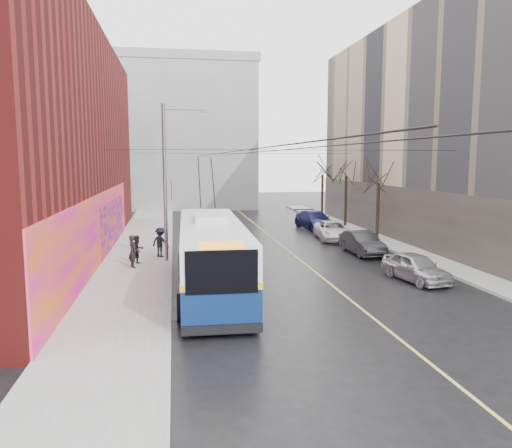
{
  "coord_description": "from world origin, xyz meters",
  "views": [
    {
      "loc": [
        -5.81,
        -18.6,
        5.95
      ],
      "look_at": [
        -1.57,
        7.1,
        2.55
      ],
      "focal_mm": 35.0,
      "sensor_mm": 36.0,
      "label": 1
    }
  ],
  "objects_px": {
    "following_car": "(208,227)",
    "streetlight_pole": "(168,179)",
    "parked_car_a": "(416,267)",
    "pedestrian_c": "(160,242)",
    "tree_near": "(379,172)",
    "parked_car_d": "(315,220)",
    "pedestrian_b": "(138,250)",
    "tree_far": "(323,167)",
    "parked_car_c": "(333,230)",
    "tree_mid": "(346,167)",
    "trolleybus": "(212,254)",
    "parked_car_b": "(362,243)",
    "pedestrian_a": "(133,251)"
  },
  "relations": [
    {
      "from": "parked_car_a",
      "to": "pedestrian_c",
      "type": "bearing_deg",
      "value": 139.56
    },
    {
      "from": "trolleybus",
      "to": "pedestrian_c",
      "type": "distance_m",
      "value": 8.12
    },
    {
      "from": "streetlight_pole",
      "to": "following_car",
      "type": "relative_size",
      "value": 1.88
    },
    {
      "from": "tree_far",
      "to": "parked_car_b",
      "type": "height_order",
      "value": "tree_far"
    },
    {
      "from": "following_car",
      "to": "streetlight_pole",
      "type": "bearing_deg",
      "value": -104.06
    },
    {
      "from": "streetlight_pole",
      "to": "parked_car_c",
      "type": "relative_size",
      "value": 1.84
    },
    {
      "from": "parked_car_b",
      "to": "following_car",
      "type": "distance_m",
      "value": 12.45
    },
    {
      "from": "pedestrian_c",
      "to": "parked_car_d",
      "type": "bearing_deg",
      "value": -103.97
    },
    {
      "from": "parked_car_d",
      "to": "pedestrian_c",
      "type": "xyz_separation_m",
      "value": [
        -12.7,
        -11.03,
        0.26
      ]
    },
    {
      "from": "pedestrian_a",
      "to": "parked_car_b",
      "type": "bearing_deg",
      "value": -104.44
    },
    {
      "from": "following_car",
      "to": "pedestrian_a",
      "type": "distance_m",
      "value": 11.84
    },
    {
      "from": "streetlight_pole",
      "to": "pedestrian_b",
      "type": "xyz_separation_m",
      "value": [
        -1.73,
        -0.7,
        -3.89
      ]
    },
    {
      "from": "parked_car_a",
      "to": "parked_car_b",
      "type": "distance_m",
      "value": 7.05
    },
    {
      "from": "trolleybus",
      "to": "parked_car_d",
      "type": "xyz_separation_m",
      "value": [
        10.22,
        18.73,
        -0.91
      ]
    },
    {
      "from": "tree_near",
      "to": "parked_car_d",
      "type": "relative_size",
      "value": 1.2
    },
    {
      "from": "parked_car_d",
      "to": "pedestrian_b",
      "type": "bearing_deg",
      "value": -144.55
    },
    {
      "from": "tree_far",
      "to": "pedestrian_c",
      "type": "bearing_deg",
      "value": -129.85
    },
    {
      "from": "tree_far",
      "to": "parked_car_c",
      "type": "height_order",
      "value": "tree_far"
    },
    {
      "from": "tree_near",
      "to": "parked_car_c",
      "type": "height_order",
      "value": "tree_near"
    },
    {
      "from": "tree_near",
      "to": "trolleybus",
      "type": "height_order",
      "value": "tree_near"
    },
    {
      "from": "tree_far",
      "to": "trolleybus",
      "type": "height_order",
      "value": "tree_far"
    },
    {
      "from": "tree_far",
      "to": "pedestrian_c",
      "type": "height_order",
      "value": "tree_far"
    },
    {
      "from": "parked_car_c",
      "to": "parked_car_a",
      "type": "bearing_deg",
      "value": -83.69
    },
    {
      "from": "tree_mid",
      "to": "streetlight_pole",
      "type": "bearing_deg",
      "value": -139.35
    },
    {
      "from": "parked_car_c",
      "to": "following_car",
      "type": "relative_size",
      "value": 1.02
    },
    {
      "from": "tree_near",
      "to": "parked_car_d",
      "type": "height_order",
      "value": "tree_near"
    },
    {
      "from": "trolleybus",
      "to": "pedestrian_a",
      "type": "relative_size",
      "value": 7.3
    },
    {
      "from": "parked_car_a",
      "to": "pedestrian_b",
      "type": "xyz_separation_m",
      "value": [
        -13.67,
        5.59,
        0.26
      ]
    },
    {
      "from": "parked_car_d",
      "to": "following_car",
      "type": "bearing_deg",
      "value": -169.87
    },
    {
      "from": "parked_car_a",
      "to": "pedestrian_c",
      "type": "height_order",
      "value": "pedestrian_c"
    },
    {
      "from": "trolleybus",
      "to": "parked_car_a",
      "type": "xyz_separation_m",
      "value": [
        10.0,
        0.19,
        -0.99
      ]
    },
    {
      "from": "parked_car_d",
      "to": "tree_far",
      "type": "bearing_deg",
      "value": 61.44
    },
    {
      "from": "streetlight_pole",
      "to": "tree_far",
      "type": "height_order",
      "value": "streetlight_pole"
    },
    {
      "from": "tree_near",
      "to": "parked_car_d",
      "type": "bearing_deg",
      "value": 115.41
    },
    {
      "from": "parked_car_c",
      "to": "pedestrian_c",
      "type": "relative_size",
      "value": 2.77
    },
    {
      "from": "pedestrian_b",
      "to": "parked_car_c",
      "type": "bearing_deg",
      "value": -15.09
    },
    {
      "from": "parked_car_d",
      "to": "following_car",
      "type": "relative_size",
      "value": 1.12
    },
    {
      "from": "pedestrian_c",
      "to": "tree_near",
      "type": "bearing_deg",
      "value": -128.01
    },
    {
      "from": "parked_car_c",
      "to": "pedestrian_c",
      "type": "height_order",
      "value": "pedestrian_c"
    },
    {
      "from": "tree_near",
      "to": "parked_car_a",
      "type": "xyz_separation_m",
      "value": [
        -3.19,
        -12.29,
        -4.28
      ]
    },
    {
      "from": "following_car",
      "to": "tree_mid",
      "type": "bearing_deg",
      "value": 19.96
    },
    {
      "from": "pedestrian_b",
      "to": "parked_car_b",
      "type": "bearing_deg",
      "value": -37.22
    },
    {
      "from": "tree_near",
      "to": "tree_far",
      "type": "xyz_separation_m",
      "value": [
        0.0,
        14.0,
        0.17
      ]
    },
    {
      "from": "trolleybus",
      "to": "following_car",
      "type": "bearing_deg",
      "value": 87.84
    },
    {
      "from": "tree_mid",
      "to": "tree_far",
      "type": "bearing_deg",
      "value": 90.0
    },
    {
      "from": "parked_car_c",
      "to": "parked_car_b",
      "type": "bearing_deg",
      "value": -83.72
    },
    {
      "from": "tree_far",
      "to": "parked_car_a",
      "type": "distance_m",
      "value": 26.85
    },
    {
      "from": "pedestrian_c",
      "to": "tree_mid",
      "type": "bearing_deg",
      "value": -108.03
    },
    {
      "from": "parked_car_d",
      "to": "following_car",
      "type": "xyz_separation_m",
      "value": [
        -9.28,
        -2.96,
        0.04
      ]
    },
    {
      "from": "tree_near",
      "to": "trolleybus",
      "type": "bearing_deg",
      "value": -136.59
    }
  ]
}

